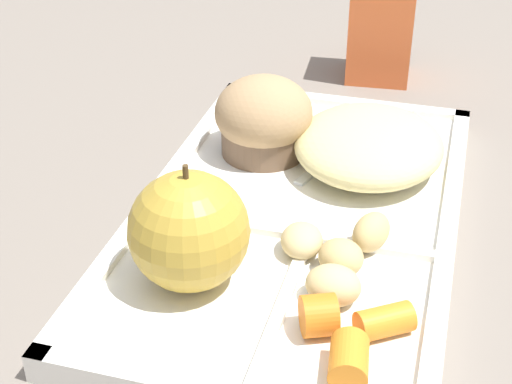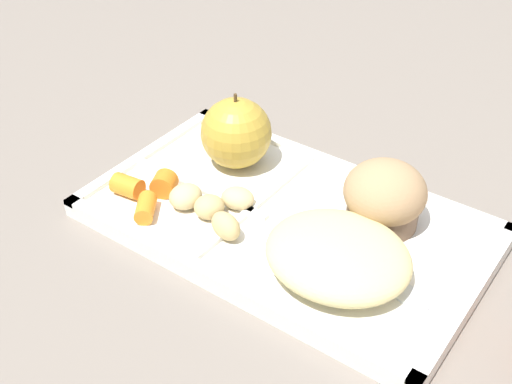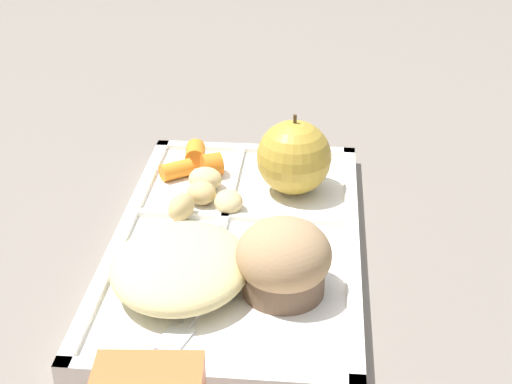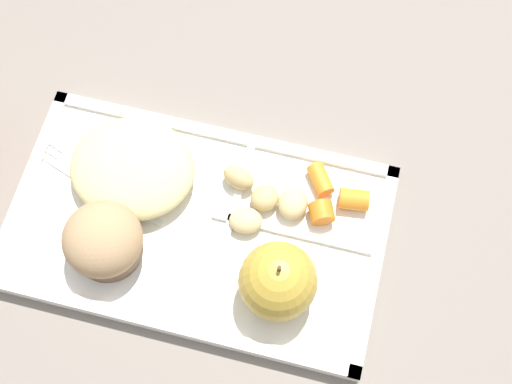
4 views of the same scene
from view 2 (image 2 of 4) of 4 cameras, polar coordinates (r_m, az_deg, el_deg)
The scene contains 17 objects.
ground at distance 0.68m, azimuth 2.55°, elevation -3.11°, with size 6.00×6.00×0.00m, color slate.
lunch_tray at distance 0.67m, azimuth 2.51°, elevation -2.57°, with size 0.39×0.23×0.02m.
green_apple at distance 0.72m, azimuth -1.72°, elevation 5.07°, with size 0.08×0.08×0.09m.
bran_muffin at distance 0.65m, azimuth 10.93°, elevation -0.40°, with size 0.08×0.08×0.07m.
carrot_slice_tilted at distance 0.70m, azimuth -10.95°, elevation 0.51°, with size 0.02×0.02×0.03m, color orange.
carrot_slice_large at distance 0.70m, azimuth -7.87°, elevation 0.70°, with size 0.03×0.03×0.02m, color orange.
carrot_slice_back at distance 0.67m, azimuth -9.43°, elevation -1.35°, with size 0.02×0.02×0.03m, color orange.
potato_chunk_wedge at distance 0.64m, azimuth -2.61°, elevation -2.92°, with size 0.04×0.02×0.03m, color tan.
potato_chunk_large at distance 0.67m, azimuth -1.57°, elevation -0.53°, with size 0.03×0.03×0.02m, color tan.
potato_chunk_golden at distance 0.66m, azimuth -4.03°, elevation -1.28°, with size 0.03×0.03×0.02m, color tan.
potato_chunk_small at distance 0.68m, azimuth -6.05°, elevation -0.38°, with size 0.03×0.04×0.02m, color tan.
egg_noodle_pile at distance 0.60m, azimuth 7.03°, elevation -5.39°, with size 0.13×0.12×0.04m, color #D6C684.
meatball_back at distance 0.61m, azimuth 6.01°, elevation -4.56°, with size 0.03×0.03×0.03m, color brown.
meatball_front at distance 0.61m, azimuth 7.36°, elevation -4.56°, with size 0.04×0.04×0.04m, color brown.
meatball_side at distance 0.59m, azimuth 7.04°, elevation -6.03°, with size 0.04×0.04×0.04m, color #755B4C.
meatball_center at distance 0.59m, azimuth 4.13°, elevation -6.15°, with size 0.03×0.03×0.03m, color brown.
plastic_fork at distance 0.61m, azimuth 11.32°, elevation -7.41°, with size 0.16×0.07×0.00m.
Camera 2 is at (0.28, -0.44, 0.43)m, focal length 46.72 mm.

